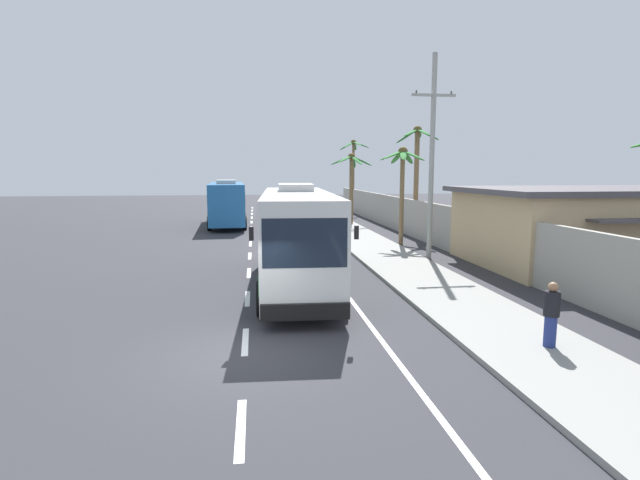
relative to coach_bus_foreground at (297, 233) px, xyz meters
name	(u,v)px	position (x,y,z in m)	size (l,w,h in m)	color
ground_plane	(245,355)	(-1.84, -6.84, -1.96)	(160.00, 160.00, 0.00)	#303035
sidewalk_kerb	(400,264)	(4.96, 3.16, -1.89)	(3.20, 90.00, 0.14)	gray
lane_markings	(291,252)	(0.36, 7.61, -1.95)	(3.57, 71.00, 0.01)	white
boundary_wall	(446,228)	(8.76, 7.16, -0.75)	(0.24, 60.00, 2.42)	#9E998E
coach_bus_foreground	(297,233)	(0.00, 0.00, 0.00)	(3.23, 11.14, 3.77)	silver
coach_bus_far_lane	(227,202)	(-3.73, 20.97, -0.07)	(3.36, 10.69, 3.62)	#2366A8
motorcycle_beside_bus	(319,236)	(1.97, 8.70, -1.29)	(0.56, 1.96, 1.65)	black
pedestrian_near_kerb	(551,313)	(5.30, -7.63, -1.01)	(0.36, 0.36, 1.55)	navy
utility_pole_mid	(432,155)	(6.92, 4.73, 3.07)	(2.14, 0.24, 9.74)	#9E9E99
palm_nearest	(353,160)	(8.75, 32.20, 3.47)	(3.11, 3.27, 7.56)	brown
palm_second	(402,172)	(6.91, 9.30, 2.28)	(2.65, 2.58, 5.66)	brown
palm_fourth	(417,162)	(9.14, 13.36, 2.91)	(2.94, 3.22, 7.23)	brown
palm_farthest	(351,175)	(6.10, 20.04, 2.04)	(3.39, 3.41, 5.71)	brown
roadside_building	(629,226)	(15.57, 2.22, -0.18)	(15.02, 8.28, 3.52)	tan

